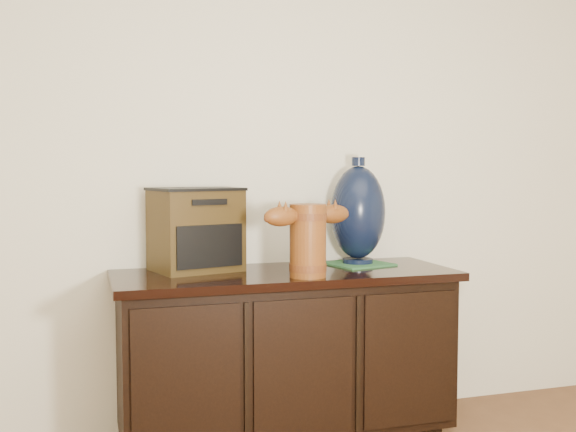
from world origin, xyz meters
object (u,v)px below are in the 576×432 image
object	(u,v)px
sideboard	(285,355)
lamp_base	(358,213)
tv_radio	(196,229)
spray_can	(228,251)
terracotta_vessel	(308,236)

from	to	relation	value
sideboard	lamp_base	distance (m)	0.72
tv_radio	spray_can	distance (m)	0.18
sideboard	spray_can	bearing A→B (deg)	142.72
terracotta_vessel	sideboard	bearing A→B (deg)	87.05
sideboard	tv_radio	bearing A→B (deg)	159.07
tv_radio	spray_can	bearing A→B (deg)	-5.49
sideboard	lamp_base	world-z (taller)	lamp_base
spray_can	terracotta_vessel	bearing A→B (deg)	-52.34
terracotta_vessel	lamp_base	distance (m)	0.44
sideboard	spray_can	distance (m)	0.52
spray_can	tv_radio	bearing A→B (deg)	-170.41
sideboard	terracotta_vessel	xyz separation A→B (m)	(0.04, -0.17, 0.54)
sideboard	terracotta_vessel	bearing A→B (deg)	-75.71
sideboard	terracotta_vessel	world-z (taller)	terracotta_vessel
terracotta_vessel	spray_can	distance (m)	0.43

